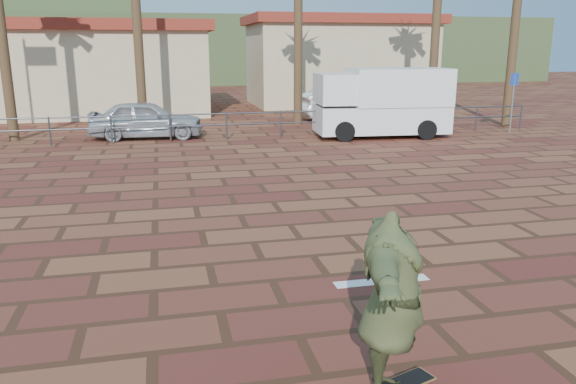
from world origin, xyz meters
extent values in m
plane|color=brown|center=(0.00, 0.00, 0.00)|extent=(120.00, 120.00, 0.00)
cube|color=white|center=(0.70, -1.20, 0.00)|extent=(1.40, 0.22, 0.01)
cylinder|color=#47494F|center=(-6.00, 12.00, 0.50)|extent=(0.06, 0.06, 1.00)
cylinder|color=#47494F|center=(-4.00, 12.00, 0.50)|extent=(0.06, 0.06, 1.00)
cylinder|color=#47494F|center=(-2.00, 12.00, 0.50)|extent=(0.06, 0.06, 1.00)
cylinder|color=#47494F|center=(0.00, 12.00, 0.50)|extent=(0.06, 0.06, 1.00)
cylinder|color=#47494F|center=(2.00, 12.00, 0.50)|extent=(0.06, 0.06, 1.00)
cylinder|color=#47494F|center=(4.00, 12.00, 0.50)|extent=(0.06, 0.06, 1.00)
cylinder|color=#47494F|center=(6.00, 12.00, 0.50)|extent=(0.06, 0.06, 1.00)
cylinder|color=#47494F|center=(8.00, 12.00, 0.50)|extent=(0.06, 0.06, 1.00)
cylinder|color=#47494F|center=(10.00, 12.00, 0.50)|extent=(0.06, 0.06, 1.00)
cylinder|color=#47494F|center=(12.00, 12.00, 0.50)|extent=(0.06, 0.06, 1.00)
cylinder|color=#47494F|center=(0.00, 12.00, 0.95)|extent=(24.00, 0.05, 0.05)
cylinder|color=#47494F|center=(0.00, 12.00, 0.55)|extent=(24.00, 0.05, 0.05)
cylinder|color=brown|center=(-7.50, 13.50, 3.50)|extent=(0.36, 0.36, 7.00)
cylinder|color=brown|center=(-3.00, 15.00, 4.10)|extent=(0.36, 0.36, 8.20)
cylinder|color=brown|center=(3.50, 15.50, 3.25)|extent=(0.36, 0.36, 6.50)
cylinder|color=brown|center=(9.00, 14.00, 3.90)|extent=(0.36, 0.36, 7.80)
cylinder|color=brown|center=(12.00, 13.00, 4.40)|extent=(0.36, 0.36, 8.80)
cube|color=beige|center=(-6.00, 22.00, 2.00)|extent=(12.00, 7.00, 4.00)
cube|color=maroon|center=(-6.00, 22.00, 4.25)|extent=(12.60, 7.60, 0.50)
cube|color=beige|center=(8.00, 24.00, 2.25)|extent=(10.00, 6.00, 4.50)
cube|color=maroon|center=(8.00, 24.00, 4.75)|extent=(10.60, 6.60, 0.50)
cube|color=#384C28|center=(0.00, 50.00, 3.00)|extent=(70.00, 18.00, 6.00)
cube|color=silver|center=(0.06, -3.70, 0.06)|extent=(0.12, 0.19, 0.03)
cylinder|color=green|center=(0.02, -3.60, 0.03)|extent=(0.08, 0.05, 0.07)
imported|color=#404726|center=(-0.30, -3.83, 0.99)|extent=(1.28, 2.25, 1.77)
cube|color=white|center=(5.73, 11.50, 0.67)|extent=(4.98, 2.34, 0.99)
cube|color=white|center=(6.35, 11.45, 1.84)|extent=(3.73, 2.33, 1.35)
cube|color=white|center=(4.03, 11.63, 1.79)|extent=(1.58, 2.08, 1.08)
cube|color=black|center=(3.45, 11.67, 1.39)|extent=(0.17, 1.52, 0.58)
cylinder|color=black|center=(4.05, 10.68, 0.36)|extent=(0.73, 0.31, 0.72)
cylinder|color=black|center=(4.19, 12.56, 0.36)|extent=(0.73, 0.31, 0.72)
cylinder|color=black|center=(7.09, 10.45, 0.36)|extent=(0.73, 0.31, 0.72)
cylinder|color=black|center=(7.23, 12.33, 0.36)|extent=(0.73, 0.31, 0.72)
imported|color=#A7AAAE|center=(-2.83, 13.00, 0.69)|extent=(4.17, 1.87, 1.39)
imported|color=silver|center=(6.42, 16.50, 0.83)|extent=(5.14, 2.09, 1.66)
cylinder|color=gray|center=(11.11, 11.36, 1.13)|extent=(0.06, 0.06, 2.27)
cube|color=#193FB2|center=(11.11, 11.36, 2.06)|extent=(0.44, 0.22, 0.46)
camera|label=1|loc=(-2.26, -8.22, 3.27)|focal=35.00mm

